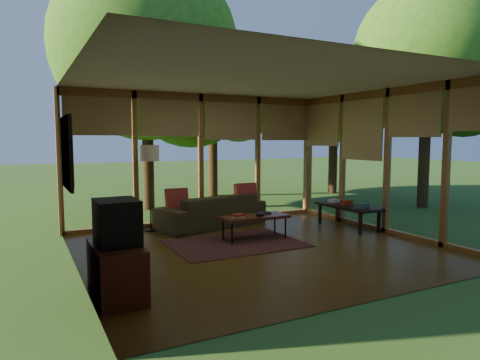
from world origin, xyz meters
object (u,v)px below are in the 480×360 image
sofa (212,210)px  coffee_table (255,217)px  side_console (348,207)px  media_cabinet (116,271)px  television (117,222)px  floor_lamp (150,158)px

sofa → coffee_table: bearing=84.9°
side_console → media_cabinet: bearing=-160.4°
media_cabinet → television: television is taller
coffee_table → side_console: size_ratio=0.86×
sofa → media_cabinet: size_ratio=2.24×
sofa → coffee_table: size_ratio=1.86×
sofa → coffee_table: (0.22, -1.38, 0.06)m
television → sofa: bearing=51.3°
television → side_console: bearing=19.7°
floor_lamp → sofa: bearing=-7.6°
media_cabinet → coffee_table: (2.72, 1.70, 0.09)m
floor_lamp → coffee_table: 2.34m
coffee_table → side_console: side_console is taller
sofa → television: size_ratio=4.07×
media_cabinet → coffee_table: bearing=32.1°
media_cabinet → sofa: bearing=51.0°
sofa → floor_lamp: bearing=-21.7°
sofa → side_console: size_ratio=1.60×
floor_lamp → coffee_table: bearing=-47.1°
coffee_table → television: bearing=-147.7°
media_cabinet → side_console: 5.17m
floor_lamp → side_console: (3.58, -1.51, -1.00)m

